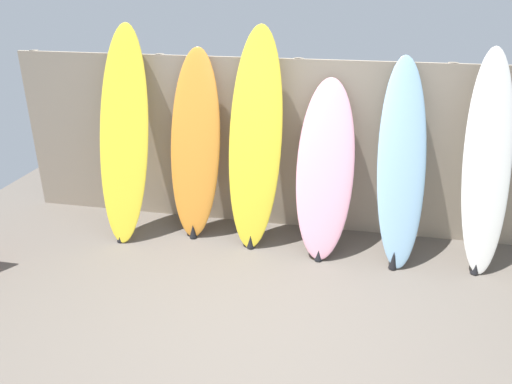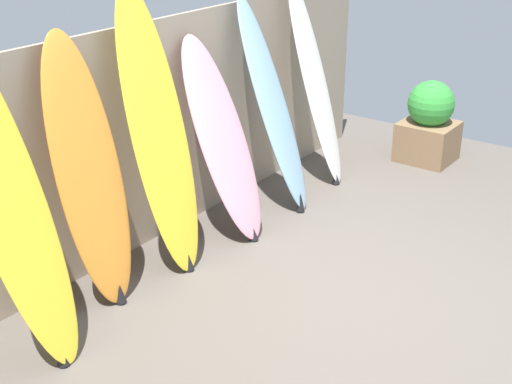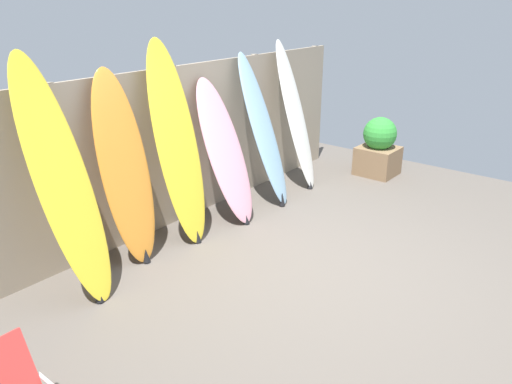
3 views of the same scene
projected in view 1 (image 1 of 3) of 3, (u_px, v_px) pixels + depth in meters
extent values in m
plane|color=#5B544C|center=(258.00, 343.00, 3.74)|extent=(7.68, 7.68, 0.00)
cube|color=gray|center=(295.00, 147.00, 5.19)|extent=(6.08, 0.04, 1.80)
cylinder|color=gray|center=(48.00, 131.00, 5.75)|extent=(0.10, 0.10, 1.80)
cylinder|color=gray|center=(166.00, 138.00, 5.49)|extent=(0.10, 0.10, 1.80)
cylinder|color=gray|center=(296.00, 146.00, 5.22)|extent=(0.10, 0.10, 1.80)
cylinder|color=gray|center=(439.00, 155.00, 4.96)|extent=(0.10, 0.10, 1.80)
ellipsoid|color=yellow|center=(124.00, 134.00, 5.05)|extent=(0.58, 0.81, 2.12)
cone|color=black|center=(120.00, 235.00, 5.15)|extent=(0.08, 0.08, 0.13)
ellipsoid|color=orange|center=(195.00, 145.00, 5.06)|extent=(0.55, 0.52, 1.91)
cone|color=black|center=(193.00, 231.00, 5.22)|extent=(0.08, 0.08, 0.14)
ellipsoid|color=yellow|center=(255.00, 140.00, 4.85)|extent=(0.55, 0.58, 2.14)
cone|color=black|center=(251.00, 242.00, 5.03)|extent=(0.08, 0.08, 0.13)
ellipsoid|color=pink|center=(325.00, 169.00, 4.79)|extent=(0.57, 0.75, 1.67)
cone|color=black|center=(318.00, 255.00, 4.81)|extent=(0.08, 0.08, 0.10)
ellipsoid|color=#8CB7D6|center=(402.00, 163.00, 4.61)|extent=(0.54, 0.79, 1.89)
cone|color=black|center=(393.00, 260.00, 4.66)|extent=(0.08, 0.08, 0.17)
ellipsoid|color=white|center=(487.00, 163.00, 4.47)|extent=(0.50, 0.69, 1.98)
cone|color=black|center=(475.00, 268.00, 4.59)|extent=(0.08, 0.08, 0.11)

